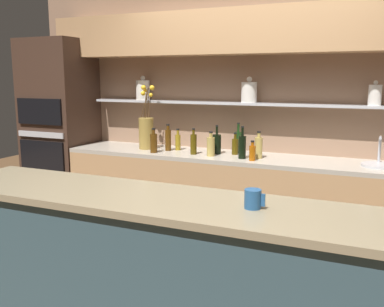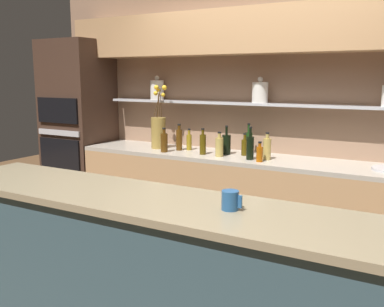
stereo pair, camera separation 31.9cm
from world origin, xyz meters
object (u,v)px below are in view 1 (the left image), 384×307
Objects in this scene: bottle_spirit_0 at (211,146)px; bottle_sauce_8 at (252,152)px; bottle_oil_2 at (194,144)px; bottle_oil_6 at (235,146)px; bottle_spirit_4 at (168,139)px; bottle_wine_7 at (217,144)px; sink_fixture at (379,163)px; bottle_oil_3 at (178,142)px; oven_tower at (61,132)px; coffee_mug at (253,199)px; bottle_spirit_10 at (154,143)px; bottle_wine_5 at (242,146)px; bottle_spirit_1 at (259,147)px; bottle_wine_9 at (238,142)px; flower_vase at (146,131)px.

bottle_spirit_0 reaches higher than bottle_sauce_8.
bottle_oil_2 is 1.19× the size of bottle_oil_6.
bottle_spirit_4 is 0.96× the size of bottle_wine_7.
sink_fixture is 1.27× the size of bottle_oil_3.
bottle_wine_7 reaches higher than bottle_oil_3.
oven_tower is 1.40m from bottle_spirit_4.
oven_tower reaches higher than bottle_oil_6.
coffee_mug is (0.72, -1.93, 0.06)m from bottle_oil_6.
bottle_spirit_10 is 2.34× the size of coffee_mug.
bottle_wine_5 is 2.89× the size of coffee_mug.
bottle_spirit_10 is (-0.78, -0.22, 0.02)m from bottle_oil_6.
bottle_spirit_0 is 0.47m from bottle_oil_3.
bottle_spirit_0 is at bearing -6.44° from bottle_oil_2.
bottle_wine_9 reaches higher than bottle_spirit_1.
bottle_spirit_4 is at bearing -137.85° from bottle_oil_3.
bottle_spirit_10 is 2.27m from coffee_mug.
bottle_spirit_4 reaches higher than bottle_oil_3.
bottle_wine_9 reaches higher than coffee_mug.
bottle_wine_9 is at bearing 8.96° from bottle_oil_3.
bottle_sauce_8 is at bearing -25.28° from bottle_wine_7.
bottle_spirit_1 is 1.89m from coffee_mug.
oven_tower reaches higher than bottle_spirit_1.
bottle_wine_9 is 1.22× the size of bottle_spirit_10.
flower_vase is 2.26m from sink_fixture.
oven_tower reaches higher than bottle_wine_9.
bottle_spirit_10 is (-0.60, -0.19, 0.00)m from bottle_wine_7.
bottle_wine_7 is at bearing 3.01° from bottle_spirit_4.
bottle_spirit_4 is at bearing 167.71° from bottle_spirit_0.
bottle_oil_3 is at bearing -171.04° from bottle_wine_9.
bottle_wine_9 is (-1.30, 0.15, 0.09)m from sink_fixture.
bottle_oil_2 reaches higher than bottle_sauce_8.
bottle_spirit_4 is at bearing 164.42° from bottle_oil_2.
bottle_wine_5 is (-0.14, -0.07, 0.01)m from bottle_spirit_1.
bottle_wine_5 reaches higher than bottle_oil_2.
bottle_oil_2 is at bearing -15.58° from bottle_spirit_4.
sink_fixture is 2.08m from bottle_spirit_10.
flower_vase is at bearing -169.84° from bottle_oil_3.
flower_vase reaches higher than coffee_mug.
flower_vase reaches higher than bottle_oil_2.
bottle_wine_7 is at bearing 1.29° from flower_vase.
flower_vase reaches higher than bottle_spirit_10.
oven_tower is 1.91m from bottle_spirit_0.
bottle_spirit_0 is 0.45m from bottle_spirit_1.
bottle_sauce_8 is at bearing -26.38° from bottle_wine_5.
oven_tower is 1.48m from bottle_oil_3.
bottle_wine_7 is at bearing -169.47° from bottle_oil_6.
bottle_oil_2 is at bearing -149.33° from bottle_wine_7.
sink_fixture is 1.18× the size of bottle_spirit_0.
bottle_oil_3 is at bearing 179.09° from bottle_oil_6.
bottle_spirit_10 is (-0.59, -0.05, 0.01)m from bottle_spirit_0.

